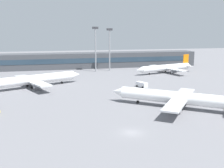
# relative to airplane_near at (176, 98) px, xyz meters

# --- Properties ---
(ground_plane) EXTENTS (400.00, 400.00, 0.00)m
(ground_plane) POSITION_rel_airplane_near_xyz_m (-18.32, 24.18, -3.10)
(ground_plane) COLOR slate
(terminal_building) EXTENTS (143.03, 12.13, 9.00)m
(terminal_building) POSITION_rel_airplane_near_xyz_m (-18.32, 89.97, 1.40)
(terminal_building) COLOR #3F4247
(terminal_building) RESTS_ON ground_plane
(airplane_near) EXTENTS (34.50, 28.09, 10.16)m
(airplane_near) POSITION_rel_airplane_near_xyz_m (0.00, 0.00, 0.00)
(airplane_near) COLOR white
(airplane_near) RESTS_ON ground_plane
(airplane_mid) EXTENTS (39.12, 28.20, 10.30)m
(airplane_mid) POSITION_rel_airplane_near_xyz_m (-41.94, 39.20, 0.04)
(airplane_mid) COLOR white
(airplane_mid) RESTS_ON ground_plane
(airplane_far) EXTENTS (36.41, 25.94, 9.23)m
(airplane_far) POSITION_rel_airplane_near_xyz_m (23.60, 60.90, -0.28)
(airplane_far) COLOR white
(airplane_far) RESTS_ON ground_plane
(service_van_white) EXTENTS (3.81, 5.57, 2.08)m
(service_van_white) POSITION_rel_airplane_near_xyz_m (-0.29, 29.62, -1.99)
(service_van_white) COLOR white
(service_van_white) RESTS_ON ground_plane
(floodlight_tower_west) EXTENTS (3.20, 0.80, 24.08)m
(floodlight_tower_west) POSITION_rel_airplane_near_xyz_m (-11.57, 73.64, 10.93)
(floodlight_tower_west) COLOR gray
(floodlight_tower_west) RESTS_ON ground_plane
(floodlight_tower_east) EXTENTS (3.20, 0.80, 23.26)m
(floodlight_tower_east) POSITION_rel_airplane_near_xyz_m (-3.50, 75.21, 10.51)
(floodlight_tower_east) COLOR gray
(floodlight_tower_east) RESTS_ON ground_plane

